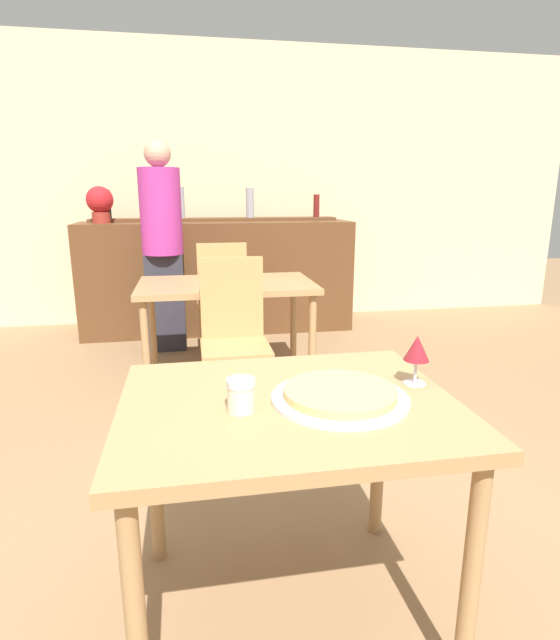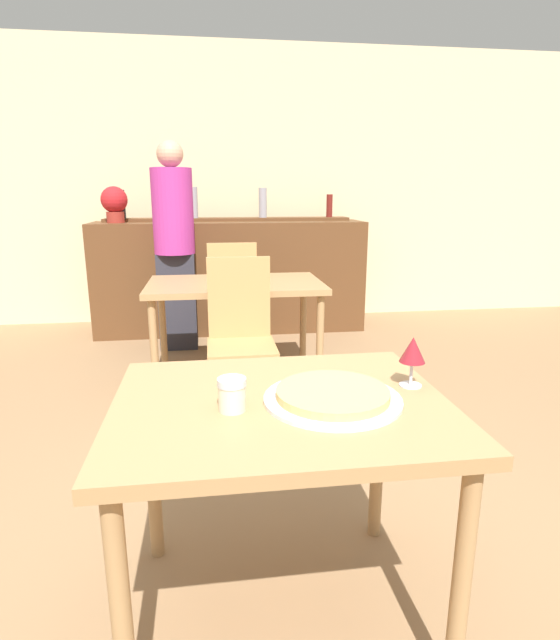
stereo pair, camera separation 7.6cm
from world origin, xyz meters
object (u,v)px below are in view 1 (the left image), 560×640
at_px(chair_far_side_front, 234,329).
at_px(chair_far_side_back, 222,294).
at_px(pizza_tray, 340,395).
at_px(cheese_shaker, 241,395).
at_px(wine_glass, 417,350).
at_px(potted_plant, 100,203).
at_px(person_standing, 162,240).

bearing_deg(chair_far_side_front, chair_far_side_back, 90.00).
xyz_separation_m(pizza_tray, cheese_shaker, (-0.29, -0.02, 0.03)).
relative_size(wine_glass, potted_plant, 0.48).
bearing_deg(wine_glass, person_standing, 107.22).
height_order(chair_far_side_back, potted_plant, potted_plant).
relative_size(cheese_shaker, potted_plant, 0.29).
bearing_deg(pizza_tray, cheese_shaker, -175.62).
relative_size(chair_far_side_front, person_standing, 0.55).
bearing_deg(pizza_tray, chair_far_side_back, 93.80).
xyz_separation_m(chair_far_side_back, wine_glass, (0.45, -2.56, 0.31)).
bearing_deg(chair_far_side_back, wine_glass, 99.89).
xyz_separation_m(person_standing, potted_plant, (-0.56, 0.53, 0.30)).
distance_m(chair_far_side_front, wine_glass, 1.59).
xyz_separation_m(cheese_shaker, person_standing, (-0.35, 3.04, 0.16)).
relative_size(pizza_tray, person_standing, 0.23).
xyz_separation_m(pizza_tray, wine_glass, (0.27, 0.08, 0.10)).
bearing_deg(wine_glass, chair_far_side_back, 99.89).
distance_m(chair_far_side_front, cheese_shaker, 1.62).
relative_size(pizza_tray, potted_plant, 1.23).
xyz_separation_m(chair_far_side_back, potted_plant, (-1.02, 0.90, 0.70)).
relative_size(chair_far_side_front, pizza_tray, 2.40).
relative_size(cheese_shaker, person_standing, 0.05).
xyz_separation_m(chair_far_side_front, chair_far_side_back, (-0.00, 1.07, 0.00)).
distance_m(chair_far_side_front, person_standing, 1.57).
xyz_separation_m(chair_far_side_front, wine_glass, (0.45, -1.49, 0.31)).
xyz_separation_m(pizza_tray, potted_plant, (-1.20, 3.55, 0.49)).
relative_size(chair_far_side_back, potted_plant, 2.95).
height_order(chair_far_side_front, cheese_shaker, chair_far_side_front).
bearing_deg(chair_far_side_back, person_standing, -38.92).
height_order(chair_far_side_back, cheese_shaker, chair_far_side_back).
height_order(pizza_tray, wine_glass, wine_glass).
bearing_deg(cheese_shaker, chair_far_side_back, 87.51).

